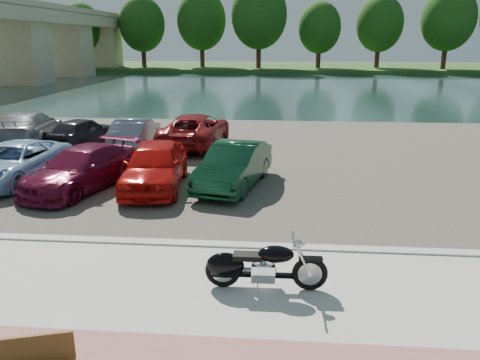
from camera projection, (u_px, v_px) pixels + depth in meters
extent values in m
plane|color=#595447|center=(257.00, 295.00, 8.89)|extent=(200.00, 200.00, 0.00)
cube|color=beige|center=(254.00, 324.00, 7.92)|extent=(60.00, 6.00, 0.10)
cube|color=beige|center=(261.00, 248.00, 10.78)|extent=(60.00, 0.30, 0.14)
cube|color=#413E35|center=(270.00, 157.00, 19.38)|extent=(60.00, 18.00, 0.04)
cube|color=#1B3230|center=(277.00, 88.00, 47.07)|extent=(120.00, 40.00, 0.00)
cube|color=#264E1B|center=(279.00, 68.00, 77.53)|extent=(120.00, 24.00, 0.60)
cube|color=tan|center=(1.00, 14.00, 47.27)|extent=(7.00, 56.00, 1.40)
cube|color=tan|center=(0.00, 3.00, 46.98)|extent=(7.00, 56.00, 0.70)
cube|color=tan|center=(17.00, 50.00, 50.21)|extent=(6.00, 4.00, 7.20)
cube|color=tan|center=(66.00, 48.00, 61.67)|extent=(6.00, 4.00, 7.20)
cube|color=tan|center=(100.00, 47.00, 73.12)|extent=(6.00, 4.00, 7.20)
cylinder|color=#3A2015|center=(84.00, 52.00, 72.16)|extent=(0.70, 0.70, 4.50)
ellipsoid|color=#113D10|center=(82.00, 28.00, 71.13)|extent=(6.30, 6.30, 7.56)
cylinder|color=#3A2015|center=(144.00, 51.00, 72.70)|extent=(0.70, 0.70, 4.95)
ellipsoid|color=#113D10|center=(142.00, 24.00, 71.57)|extent=(6.93, 6.93, 8.32)
cylinder|color=#3A2015|center=(202.00, 49.00, 73.25)|extent=(0.70, 0.70, 5.40)
ellipsoid|color=#113D10|center=(201.00, 20.00, 72.01)|extent=(7.56, 7.56, 9.07)
cylinder|color=#3A2015|center=(259.00, 48.00, 69.78)|extent=(0.70, 0.70, 5.85)
ellipsoid|color=#113D10|center=(259.00, 15.00, 68.44)|extent=(8.19, 8.19, 9.83)
cylinder|color=#3A2015|center=(319.00, 53.00, 70.58)|extent=(0.70, 0.70, 4.50)
ellipsoid|color=#113D10|center=(320.00, 28.00, 69.55)|extent=(6.30, 6.30, 7.56)
cylinder|color=#3A2015|center=(378.00, 51.00, 71.12)|extent=(0.70, 0.70, 4.95)
ellipsoid|color=#113D10|center=(380.00, 24.00, 69.99)|extent=(6.93, 6.93, 8.32)
cylinder|color=#3A2015|center=(445.00, 50.00, 67.66)|extent=(0.70, 0.70, 5.40)
ellipsoid|color=#113D10|center=(449.00, 18.00, 66.42)|extent=(7.56, 7.56, 9.07)
torus|color=black|center=(310.00, 274.00, 8.80)|extent=(0.68, 0.13, 0.68)
torus|color=black|center=(223.00, 271.00, 8.91)|extent=(0.68, 0.13, 0.68)
cylinder|color=#B2B2B7|center=(310.00, 274.00, 8.80)|extent=(0.46, 0.07, 0.46)
cylinder|color=#B2B2B7|center=(223.00, 271.00, 8.91)|extent=(0.46, 0.07, 0.46)
cylinder|color=silver|center=(303.00, 261.00, 8.63)|extent=(0.33, 0.05, 0.63)
cylinder|color=silver|center=(303.00, 256.00, 8.82)|extent=(0.33, 0.05, 0.63)
cylinder|color=silver|center=(293.00, 239.00, 8.63)|extent=(0.05, 0.75, 0.04)
sphere|color=silver|center=(299.00, 244.00, 8.64)|extent=(0.16, 0.16, 0.16)
sphere|color=silver|center=(303.00, 244.00, 8.64)|extent=(0.11, 0.11, 0.11)
cube|color=black|center=(311.00, 259.00, 8.71)|extent=(0.45, 0.15, 0.06)
cube|color=black|center=(266.00, 275.00, 8.88)|extent=(1.20, 0.12, 0.08)
cube|color=silver|center=(263.00, 272.00, 8.86)|extent=(0.45, 0.33, 0.34)
cylinder|color=silver|center=(269.00, 262.00, 8.79)|extent=(0.25, 0.18, 0.27)
cylinder|color=silver|center=(258.00, 262.00, 8.81)|extent=(0.25, 0.18, 0.27)
ellipsoid|color=black|center=(276.00, 254.00, 8.74)|extent=(0.68, 0.37, 0.32)
cube|color=black|center=(248.00, 256.00, 8.79)|extent=(0.55, 0.29, 0.10)
ellipsoid|color=black|center=(225.00, 265.00, 8.88)|extent=(0.73, 0.35, 0.50)
cube|color=black|center=(223.00, 268.00, 8.90)|extent=(0.40, 0.19, 0.30)
cylinder|color=silver|center=(248.00, 273.00, 9.07)|extent=(1.10, 0.10, 0.09)
cylinder|color=silver|center=(248.00, 269.00, 9.05)|extent=(1.10, 0.10, 0.09)
cylinder|color=#B2B2B7|center=(258.00, 287.00, 8.76)|extent=(0.03, 0.14, 0.22)
cube|color=brown|center=(5.00, 353.00, 6.32)|extent=(1.74, 0.56, 0.45)
imported|color=#9DC0E4|center=(14.00, 163.00, 15.77)|extent=(2.56, 4.87, 1.31)
imported|color=maroon|center=(82.00, 168.00, 15.00)|extent=(3.08, 4.94, 1.33)
imported|color=red|center=(155.00, 165.00, 15.06)|extent=(2.16, 4.57, 1.51)
imported|color=#0F3A23|center=(234.00, 165.00, 15.22)|extent=(2.39, 4.51, 1.41)
imported|color=gray|center=(28.00, 127.00, 21.50)|extent=(3.22, 5.61, 1.53)
imported|color=black|center=(82.00, 131.00, 21.12)|extent=(2.38, 4.11, 1.32)
imported|color=slate|center=(135.00, 133.00, 20.73)|extent=(1.57, 4.14, 1.35)
imported|color=maroon|center=(195.00, 130.00, 21.01)|extent=(2.74, 5.44, 1.48)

